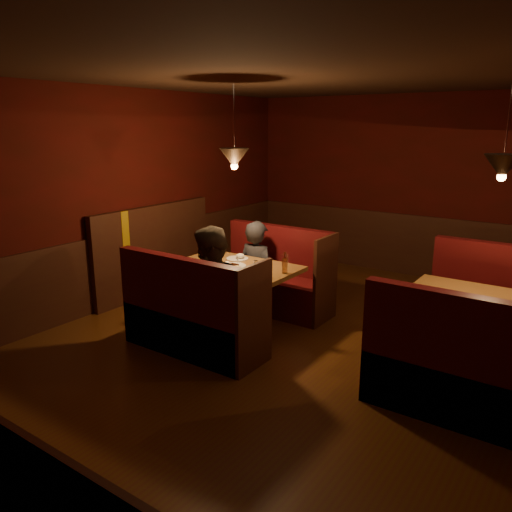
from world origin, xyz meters
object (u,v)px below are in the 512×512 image
Objects in this scene: second_bench_near at (463,379)px; main_bench_far at (275,283)px; main_table at (237,280)px; diner_a at (257,253)px; second_bench_far at (501,316)px; main_bench_near at (191,322)px; second_table at (484,319)px; diner_b at (211,273)px.

main_bench_far is at bearing 153.78° from second_bench_near.
diner_a is at bearing 102.96° from main_table.
main_table is 3.01m from second_bench_far.
main_bench_far is at bearing 88.84° from main_table.
main_bench_far is 3.03m from second_bench_near.
diner_a reaches higher than main_bench_near.
second_bench_far is (2.71, 2.07, 0.01)m from main_bench_near.
main_table is at bearing -172.26° from second_table.
diner_b is (0.25, -1.22, 0.07)m from diner_a.
main_table is 0.92× the size of second_bench_near.
diner_b is at bearing -159.82° from second_table.
diner_a is at bearing -168.27° from second_bench_far.
second_bench_near is 1.02× the size of diner_a.
main_bench_near is at bearing -155.73° from second_table.
second_bench_near is (0.00, -1.73, 0.00)m from second_bench_far.
second_bench_far is at bearing 8.28° from main_bench_far.
second_bench_far is 0.94× the size of diner_b.
main_table is 2.72m from second_table.
diner_b is (-2.59, -0.95, 0.25)m from second_table.
diner_a reaches higher than main_table.
second_table is 0.92× the size of diner_a.
main_bench_far is 1.02× the size of second_bench_far.
diner_b is (0.09, 0.26, 0.50)m from main_bench_near.
diner_a is (-0.15, 0.63, 0.17)m from main_table.
main_bench_far is at bearing 170.04° from second_table.
main_table reaches higher than second_table.
second_bench_near is at bearing 7.20° from main_bench_near.
main_table is at bearing 169.65° from second_bench_near.
main_bench_near is (0.00, -1.68, 0.00)m from main_bench_far.
diner_a is 1.25m from diner_b.
main_table is at bearing 91.15° from main_bench_near.
main_table is 0.92× the size of second_bench_far.
second_table is 0.90m from second_bench_far.
second_table is 0.85× the size of diner_b.
diner_b reaches higher than second_bench_far.
second_bench_near reaches higher than main_bench_far.
second_table is 2.86m from diner_a.
main_bench_near is 1.04× the size of diner_a.
main_bench_near is 3.42m from second_bench_far.
second_bench_near is at bearing -26.22° from main_bench_far.
second_bench_near is (0.03, -0.87, -0.24)m from second_table.
main_table is 0.88m from main_bench_near.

